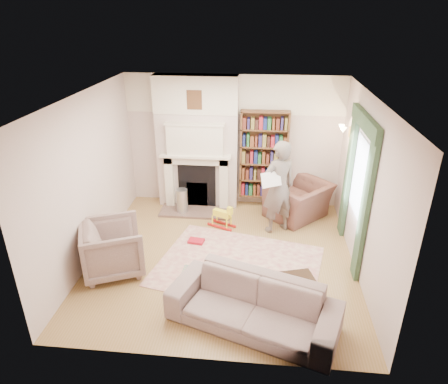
# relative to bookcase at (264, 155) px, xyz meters

# --- Properties ---
(floor) EXTENTS (4.50, 4.50, 0.00)m
(floor) POSITION_rel_bookcase_xyz_m (-0.65, -2.12, -1.18)
(floor) COLOR olive
(floor) RESTS_ON ground
(ceiling) EXTENTS (4.50, 4.50, 0.00)m
(ceiling) POSITION_rel_bookcase_xyz_m (-0.65, -2.12, 1.62)
(ceiling) COLOR white
(ceiling) RESTS_ON wall_back
(wall_back) EXTENTS (4.50, 0.00, 4.50)m
(wall_back) POSITION_rel_bookcase_xyz_m (-0.65, 0.13, 0.22)
(wall_back) COLOR beige
(wall_back) RESTS_ON floor
(wall_front) EXTENTS (4.50, 0.00, 4.50)m
(wall_front) POSITION_rel_bookcase_xyz_m (-0.65, -4.37, 0.22)
(wall_front) COLOR beige
(wall_front) RESTS_ON floor
(wall_left) EXTENTS (0.00, 4.50, 4.50)m
(wall_left) POSITION_rel_bookcase_xyz_m (-2.90, -2.12, 0.22)
(wall_left) COLOR beige
(wall_left) RESTS_ON floor
(wall_right) EXTENTS (0.00, 4.50, 4.50)m
(wall_right) POSITION_rel_bookcase_xyz_m (1.60, -2.12, 0.22)
(wall_right) COLOR beige
(wall_right) RESTS_ON floor
(fireplace) EXTENTS (1.70, 0.58, 2.80)m
(fireplace) POSITION_rel_bookcase_xyz_m (-1.40, -0.07, 0.21)
(fireplace) COLOR beige
(fireplace) RESTS_ON floor
(bookcase) EXTENTS (1.00, 0.24, 1.85)m
(bookcase) POSITION_rel_bookcase_xyz_m (0.00, 0.00, 0.00)
(bookcase) COLOR brown
(bookcase) RESTS_ON floor
(window) EXTENTS (0.02, 0.90, 1.30)m
(window) POSITION_rel_bookcase_xyz_m (1.58, -1.72, 0.27)
(window) COLOR silver
(window) RESTS_ON wall_right
(curtain_left) EXTENTS (0.07, 0.32, 2.40)m
(curtain_left) POSITION_rel_bookcase_xyz_m (1.55, -2.42, 0.02)
(curtain_left) COLOR #2F4931
(curtain_left) RESTS_ON floor
(curtain_right) EXTENTS (0.07, 0.32, 2.40)m
(curtain_right) POSITION_rel_bookcase_xyz_m (1.55, -1.02, 0.02)
(curtain_right) COLOR #2F4931
(curtain_right) RESTS_ON floor
(pelmet) EXTENTS (0.09, 1.70, 0.24)m
(pelmet) POSITION_rel_bookcase_xyz_m (1.54, -1.72, 1.20)
(pelmet) COLOR #2F4931
(pelmet) RESTS_ON wall_right
(wall_sconce) EXTENTS (0.20, 0.24, 0.24)m
(wall_sconce) POSITION_rel_bookcase_xyz_m (1.38, -0.62, 0.72)
(wall_sconce) COLOR gold
(wall_sconce) RESTS_ON wall_right
(rug) EXTENTS (3.04, 2.58, 0.01)m
(rug) POSITION_rel_bookcase_xyz_m (-0.36, -2.35, -1.17)
(rug) COLOR beige
(rug) RESTS_ON floor
(armchair_reading) EXTENTS (1.54, 1.54, 0.76)m
(armchair_reading) POSITION_rel_bookcase_xyz_m (0.75, -0.47, -0.80)
(armchair_reading) COLOR #442924
(armchair_reading) RESTS_ON floor
(armchair_left) EXTENTS (1.25, 1.23, 0.87)m
(armchair_left) POSITION_rel_bookcase_xyz_m (-2.39, -2.68, -0.74)
(armchair_left) COLOR #A49687
(armchair_left) RESTS_ON floor
(sofa) EXTENTS (2.47, 1.60, 0.67)m
(sofa) POSITION_rel_bookcase_xyz_m (-0.07, -3.70, -0.84)
(sofa) COLOR gray
(sofa) RESTS_ON floor
(man_reading) EXTENTS (0.80, 0.72, 1.84)m
(man_reading) POSITION_rel_bookcase_xyz_m (0.30, -1.07, -0.26)
(man_reading) COLOR #62564E
(man_reading) RESTS_ON floor
(newspaper) EXTENTS (0.40, 0.29, 0.27)m
(newspaper) POSITION_rel_bookcase_xyz_m (0.15, -1.27, -0.01)
(newspaper) COLOR white
(newspaper) RESTS_ON man_reading
(coffee_table) EXTENTS (0.80, 0.63, 0.45)m
(coffee_table) POSITION_rel_bookcase_xyz_m (0.46, -3.25, -0.95)
(coffee_table) COLOR #332011
(coffee_table) RESTS_ON floor
(paraffin_heater) EXTENTS (0.31, 0.31, 0.55)m
(paraffin_heater) POSITION_rel_bookcase_xyz_m (-1.67, -0.56, -0.90)
(paraffin_heater) COLOR #B0B4B9
(paraffin_heater) RESTS_ON floor
(rocking_horse) EXTENTS (0.59, 0.42, 0.48)m
(rocking_horse) POSITION_rel_bookcase_xyz_m (-0.78, -1.05, -0.93)
(rocking_horse) COLOR yellow
(rocking_horse) RESTS_ON rug
(board_game) EXTENTS (0.38, 0.38, 0.03)m
(board_game) POSITION_rel_bookcase_xyz_m (-1.08, -2.66, -1.15)
(board_game) COLOR gold
(board_game) RESTS_ON rug
(game_box_lid) EXTENTS (0.31, 0.23, 0.05)m
(game_box_lid) POSITION_rel_bookcase_xyz_m (-1.19, -1.70, -1.14)
(game_box_lid) COLOR #AE1324
(game_box_lid) RESTS_ON rug
(comic_annuals) EXTENTS (0.34, 0.44, 0.02)m
(comic_annuals) POSITION_rel_bookcase_xyz_m (-0.50, -2.59, -1.16)
(comic_annuals) COLOR red
(comic_annuals) RESTS_ON rug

